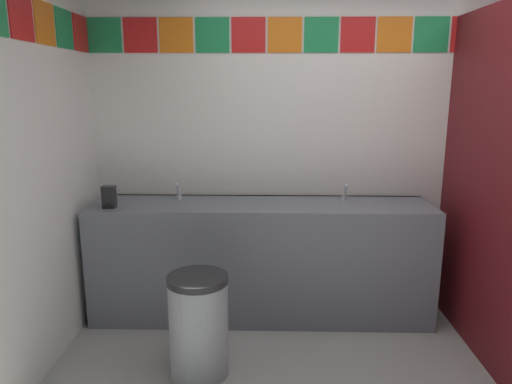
{
  "coord_description": "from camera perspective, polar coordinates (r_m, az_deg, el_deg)",
  "views": [
    {
      "loc": [
        -0.67,
        -2.14,
        1.74
      ],
      "look_at": [
        -0.74,
        0.94,
        1.05
      ],
      "focal_mm": 33.01,
      "sensor_mm": 36.0,
      "label": 1
    }
  ],
  "objects": [
    {
      "name": "faucet_left",
      "position": [
        3.64,
        -9.37,
        -0.16
      ],
      "size": [
        0.04,
        0.1,
        0.14
      ],
      "color": "silver",
      "rests_on": "vanity_counter"
    },
    {
      "name": "wall_back",
      "position": [
        3.78,
        11.63,
        7.88
      ],
      "size": [
        4.06,
        0.09,
        2.87
      ],
      "color": "white",
      "rests_on": "ground_plane"
    },
    {
      "name": "vanity_counter",
      "position": [
        3.63,
        0.61,
        -8.08
      ],
      "size": [
        2.53,
        0.55,
        0.89
      ],
      "color": "slate",
      "rests_on": "ground_plane"
    },
    {
      "name": "trash_bin",
      "position": [
        3.0,
        -6.95,
        -15.71
      ],
      "size": [
        0.37,
        0.37,
        0.64
      ],
      "color": "#999EA3",
      "rests_on": "ground_plane"
    },
    {
      "name": "soap_dispenser",
      "position": [
        3.52,
        -17.38,
        -0.58
      ],
      "size": [
        0.09,
        0.09,
        0.16
      ],
      "color": "black",
      "rests_on": "vanity_counter"
    },
    {
      "name": "faucet_right",
      "position": [
        3.63,
        10.71,
        -0.27
      ],
      "size": [
        0.04,
        0.1,
        0.14
      ],
      "color": "silver",
      "rests_on": "vanity_counter"
    }
  ]
}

